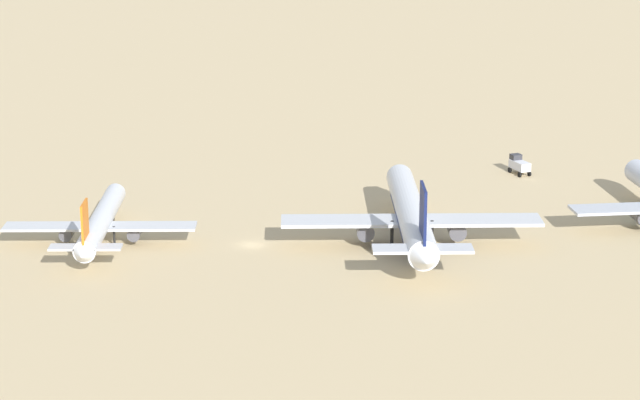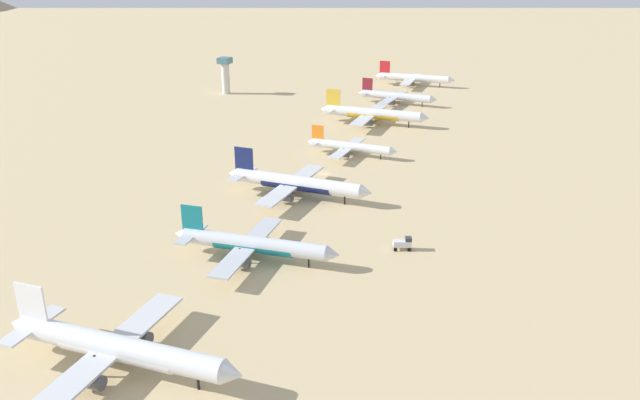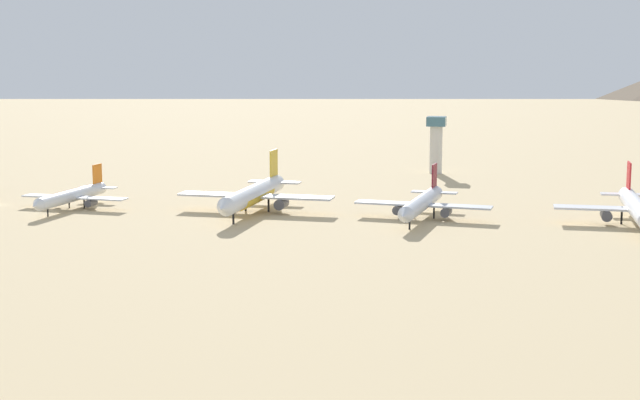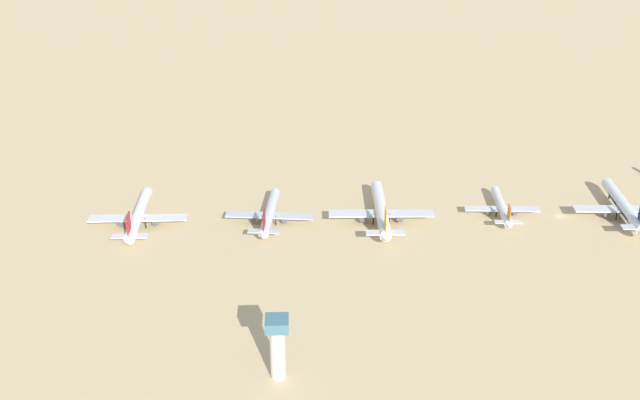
{
  "view_description": "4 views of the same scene",
  "coord_description": "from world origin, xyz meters",
  "px_view_note": "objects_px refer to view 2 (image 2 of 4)",
  "views": [
    {
      "loc": [
        -205.29,
        3.49,
        67.16
      ],
      "look_at": [
        11.95,
        -12.55,
        4.28
      ],
      "focal_mm": 71.01,
      "sensor_mm": 36.0,
      "label": 1
    },
    {
      "loc": [
        73.7,
        -216.59,
        78.82
      ],
      "look_at": [
        11.96,
        -39.4,
        5.17
      ],
      "focal_mm": 35.1,
      "sensor_mm": 36.0,
      "label": 2
    },
    {
      "loc": [
        247.89,
        151.66,
        43.8
      ],
      "look_at": [
        1.3,
        99.45,
        4.87
      ],
      "focal_mm": 51.59,
      "sensor_mm": 36.0,
      "label": 3
    },
    {
      "loc": [
        -299.49,
        116.08,
        157.29
      ],
      "look_at": [
        7.32,
        105.54,
        6.26
      ],
      "focal_mm": 43.6,
      "sensor_mm": 36.0,
      "label": 4
    }
  ],
  "objects_px": {
    "parked_jet_3": "(296,183)",
    "parked_jet_4": "(350,147)",
    "parked_jet_6": "(395,96)",
    "service_truck": "(403,243)",
    "parked_jet_2": "(252,244)",
    "parked_jet_7": "(413,78)",
    "parked_jet_1": "(117,348)",
    "parked_jet_5": "(372,114)",
    "control_tower": "(225,73)"
  },
  "relations": [
    {
      "from": "parked_jet_4",
      "to": "parked_jet_2",
      "type": "bearing_deg",
      "value": -88.69
    },
    {
      "from": "parked_jet_5",
      "to": "control_tower",
      "type": "relative_size",
      "value": 2.57
    },
    {
      "from": "parked_jet_1",
      "to": "parked_jet_7",
      "type": "height_order",
      "value": "parked_jet_1"
    },
    {
      "from": "control_tower",
      "to": "parked_jet_2",
      "type": "bearing_deg",
      "value": -61.01
    },
    {
      "from": "parked_jet_1",
      "to": "parked_jet_6",
      "type": "relative_size",
      "value": 1.17
    },
    {
      "from": "parked_jet_2",
      "to": "parked_jet_3",
      "type": "distance_m",
      "value": 49.17
    },
    {
      "from": "parked_jet_2",
      "to": "parked_jet_1",
      "type": "bearing_deg",
      "value": -95.02
    },
    {
      "from": "parked_jet_3",
      "to": "parked_jet_1",
      "type": "bearing_deg",
      "value": -89.19
    },
    {
      "from": "parked_jet_1",
      "to": "parked_jet_5",
      "type": "bearing_deg",
      "value": 90.58
    },
    {
      "from": "parked_jet_6",
      "to": "parked_jet_1",
      "type": "bearing_deg",
      "value": -89.71
    },
    {
      "from": "parked_jet_1",
      "to": "control_tower",
      "type": "relative_size",
      "value": 2.53
    },
    {
      "from": "parked_jet_5",
      "to": "service_truck",
      "type": "height_order",
      "value": "parked_jet_5"
    },
    {
      "from": "parked_jet_2",
      "to": "parked_jet_5",
      "type": "distance_m",
      "value": 155.45
    },
    {
      "from": "parked_jet_5",
      "to": "control_tower",
      "type": "xyz_separation_m",
      "value": [
        -103.02,
        43.02,
        7.06
      ]
    },
    {
      "from": "parked_jet_2",
      "to": "parked_jet_7",
      "type": "bearing_deg",
      "value": 91.59
    },
    {
      "from": "parked_jet_6",
      "to": "service_truck",
      "type": "relative_size",
      "value": 8.28
    },
    {
      "from": "parked_jet_2",
      "to": "parked_jet_4",
      "type": "xyz_separation_m",
      "value": [
        -2.32,
        101.44,
        -0.76
      ]
    },
    {
      "from": "parked_jet_2",
      "to": "parked_jet_4",
      "type": "height_order",
      "value": "parked_jet_2"
    },
    {
      "from": "parked_jet_1",
      "to": "parked_jet_6",
      "type": "height_order",
      "value": "parked_jet_1"
    },
    {
      "from": "parked_jet_6",
      "to": "parked_jet_2",
      "type": "bearing_deg",
      "value": -88.3
    },
    {
      "from": "parked_jet_7",
      "to": "service_truck",
      "type": "relative_size",
      "value": 9.15
    },
    {
      "from": "parked_jet_4",
      "to": "parked_jet_6",
      "type": "xyz_separation_m",
      "value": [
        -3.72,
        101.97,
        0.62
      ]
    },
    {
      "from": "parked_jet_2",
      "to": "service_truck",
      "type": "height_order",
      "value": "parked_jet_2"
    },
    {
      "from": "parked_jet_6",
      "to": "control_tower",
      "type": "distance_m",
      "value": 104.29
    },
    {
      "from": "parked_jet_1",
      "to": "parked_jet_4",
      "type": "xyz_separation_m",
      "value": [
        2.43,
        155.56,
        -1.37
      ]
    },
    {
      "from": "parked_jet_1",
      "to": "service_truck",
      "type": "xyz_separation_m",
      "value": [
        42.78,
        73.96,
        -3.21
      ]
    },
    {
      "from": "parked_jet_5",
      "to": "service_truck",
      "type": "xyz_separation_m",
      "value": [
        44.91,
        -135.45,
        -3.31
      ]
    },
    {
      "from": "parked_jet_4",
      "to": "control_tower",
      "type": "distance_m",
      "value": 145.02
    },
    {
      "from": "parked_jet_6",
      "to": "service_truck",
      "type": "xyz_separation_m",
      "value": [
        44.06,
        -183.56,
        -2.47
      ]
    },
    {
      "from": "parked_jet_6",
      "to": "parked_jet_3",
      "type": "bearing_deg",
      "value": -90.06
    },
    {
      "from": "parked_jet_4",
      "to": "parked_jet_6",
      "type": "relative_size",
      "value": 0.86
    },
    {
      "from": "parked_jet_6",
      "to": "control_tower",
      "type": "relative_size",
      "value": 2.15
    },
    {
      "from": "parked_jet_5",
      "to": "control_tower",
      "type": "height_order",
      "value": "control_tower"
    },
    {
      "from": "parked_jet_5",
      "to": "parked_jet_1",
      "type": "bearing_deg",
      "value": -89.42
    },
    {
      "from": "parked_jet_3",
      "to": "parked_jet_6",
      "type": "distance_m",
      "value": 154.63
    },
    {
      "from": "parked_jet_5",
      "to": "parked_jet_7",
      "type": "height_order",
      "value": "parked_jet_5"
    },
    {
      "from": "parked_jet_1",
      "to": "parked_jet_6",
      "type": "distance_m",
      "value": 257.53
    },
    {
      "from": "parked_jet_3",
      "to": "service_truck",
      "type": "bearing_deg",
      "value": -33.19
    },
    {
      "from": "parked_jet_4",
      "to": "parked_jet_7",
      "type": "xyz_separation_m",
      "value": [
        -4.86,
        158.01,
        1.11
      ]
    },
    {
      "from": "parked_jet_7",
      "to": "parked_jet_1",
      "type": "bearing_deg",
      "value": -89.56
    },
    {
      "from": "parked_jet_2",
      "to": "service_truck",
      "type": "xyz_separation_m",
      "value": [
        38.03,
        19.84,
        -2.61
      ]
    },
    {
      "from": "parked_jet_4",
      "to": "parked_jet_7",
      "type": "relative_size",
      "value": 0.78
    },
    {
      "from": "parked_jet_3",
      "to": "parked_jet_4",
      "type": "xyz_separation_m",
      "value": [
        3.89,
        52.67,
        -1.31
      ]
    },
    {
      "from": "parked_jet_3",
      "to": "service_truck",
      "type": "height_order",
      "value": "parked_jet_3"
    },
    {
      "from": "service_truck",
      "to": "parked_jet_7",
      "type": "bearing_deg",
      "value": 100.69
    },
    {
      "from": "parked_jet_4",
      "to": "parked_jet_6",
      "type": "bearing_deg",
      "value": 92.09
    },
    {
      "from": "parked_jet_6",
      "to": "parked_jet_7",
      "type": "bearing_deg",
      "value": 91.17
    },
    {
      "from": "parked_jet_1",
      "to": "parked_jet_3",
      "type": "distance_m",
      "value": 102.9
    },
    {
      "from": "parked_jet_4",
      "to": "parked_jet_5",
      "type": "height_order",
      "value": "parked_jet_5"
    },
    {
      "from": "parked_jet_2",
      "to": "service_truck",
      "type": "relative_size",
      "value": 8.63
    }
  ]
}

